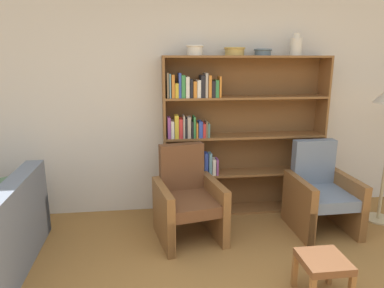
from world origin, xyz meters
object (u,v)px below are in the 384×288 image
bookshelf (228,137)px  bowl_cream (263,52)px  bowl_brass (195,50)px  footstool (323,265)px  armchair_leather (188,200)px  bowl_terracotta (235,51)px  armchair_cushioned (321,193)px  vase_tall (296,46)px

bookshelf → bowl_cream: (0.38, -0.02, 0.99)m
bowl_brass → footstool: (0.79, -1.68, -1.66)m
bowl_cream → armchair_leather: (-0.93, -0.56, -1.52)m
bowl_brass → bowl_terracotta: bowl_brass is taller
bowl_terracotta → bowl_cream: bearing=0.0°
bookshelf → armchair_cushioned: 1.22m
bookshelf → bowl_terracotta: bowl_terracotta is taller
bowl_brass → vase_tall: (1.17, 0.00, 0.04)m
armchair_cushioned → bowl_terracotta: bearing=-33.5°
armchair_leather → footstool: bearing=119.0°
bookshelf → bowl_cream: bearing=-2.3°
bowl_brass → footstool: size_ratio=0.55×
footstool → armchair_cushioned: bearing=64.3°
armchair_cushioned → footstool: bearing=63.0°
bowl_terracotta → bowl_brass: bearing=180.0°
bookshelf → bowl_brass: (-0.40, -0.02, 1.01)m
bowl_cream → footstool: (0.02, -1.68, -1.64)m
bowl_brass → bowl_terracotta: 0.45m
bowl_terracotta → vase_tall: vase_tall is taller
bowl_terracotta → armchair_cushioned: bearing=-32.2°
bookshelf → bowl_terracotta: size_ratio=8.01×
bowl_brass → bowl_terracotta: size_ratio=0.81×
bowl_terracotta → bowl_cream: 0.33m
bowl_cream → armchair_leather: 1.87m
bookshelf → bowl_terracotta: 1.00m
footstool → bookshelf: bearing=103.1°
armchair_cushioned → armchair_leather: bearing=-1.3°
bowl_brass → armchair_cushioned: bearing=-22.6°
bowl_cream → bowl_brass: bearing=-180.0°
armchair_leather → vase_tall: bearing=-168.1°
armchair_cushioned → bookshelf: bearing=-32.7°
footstool → bowl_brass: bearing=115.3°
vase_tall → bookshelf: bearing=178.8°
bookshelf → bowl_terracotta: bearing=-17.0°
bowl_brass → bookshelf: bearing=2.2°
armchair_leather → armchair_cushioned: bearing=169.0°
bowl_cream → footstool: bowl_cream is taller
bookshelf → armchair_leather: (-0.55, -0.57, -0.53)m
vase_tall → bowl_cream: bearing=180.0°
bowl_cream → vase_tall: size_ratio=0.83×
bowl_cream → armchair_leather: size_ratio=0.21×
bowl_terracotta → footstool: bearing=-78.4°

